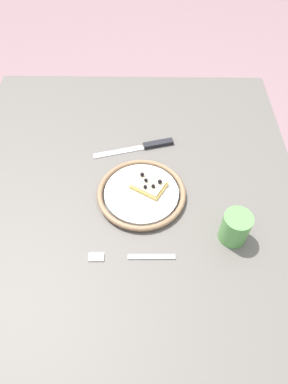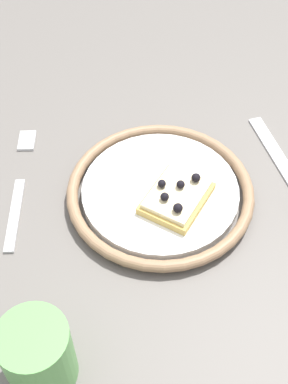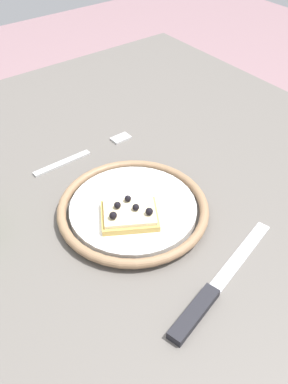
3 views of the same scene
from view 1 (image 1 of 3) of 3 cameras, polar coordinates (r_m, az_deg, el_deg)
ground_plane at (r=1.56m, az=-1.91°, el=-17.78°), size 6.00×6.00×0.00m
dining_table at (r=0.96m, az=-2.96°, el=-4.05°), size 1.10×0.94×0.75m
plate at (r=0.89m, az=-0.43°, el=-0.24°), size 0.23×0.23×0.02m
pizza_slice_near at (r=0.89m, az=0.86°, el=1.28°), size 0.10×0.10×0.03m
knife at (r=1.01m, az=0.60°, el=7.79°), size 0.08×0.24×0.01m
fork at (r=0.80m, az=-2.23°, el=-10.86°), size 0.02×0.20×0.00m
cup at (r=0.82m, az=15.10°, el=-5.81°), size 0.07×0.07×0.08m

